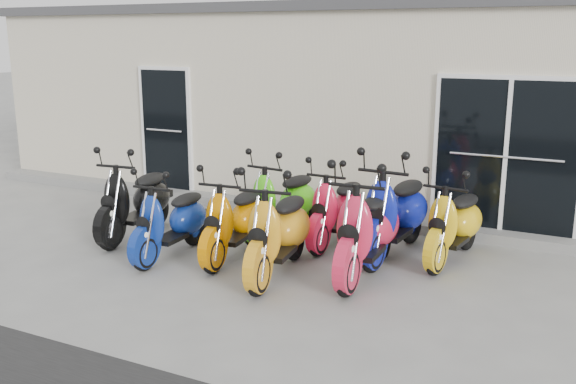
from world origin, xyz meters
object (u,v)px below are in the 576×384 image
scooter_front_orange_b (279,219)px  scooter_front_blue (171,211)px  scooter_front_black (135,190)px  scooter_front_red (368,216)px  scooter_back_blue (396,201)px  scooter_back_green (282,191)px  scooter_front_orange_a (235,210)px  scooter_back_yellow (455,213)px  scooter_back_red (338,199)px

scooter_front_orange_b → scooter_front_blue: bearing=173.2°
scooter_front_black → scooter_front_red: (3.49, -0.00, 0.06)m
scooter_front_blue → scooter_back_blue: size_ratio=0.83×
scooter_back_blue → scooter_front_red: bearing=-90.9°
scooter_front_blue → scooter_back_green: bearing=56.9°
scooter_front_orange_a → scooter_front_red: (1.75, 0.15, 0.10)m
scooter_front_blue → scooter_back_green: (0.89, 1.43, 0.04)m
scooter_front_orange_b → scooter_back_green: scooter_front_orange_b is taller
scooter_front_red → scooter_back_yellow: scooter_front_red is taller
scooter_front_red → scooter_back_red: bearing=126.6°
scooter_back_blue → scooter_back_green: bearing=-179.4°
scooter_front_blue → scooter_back_red: 2.27m
scooter_front_orange_a → scooter_front_orange_b: size_ratio=0.92×
scooter_front_black → scooter_back_yellow: size_ratio=1.07×
scooter_front_red → scooter_back_red: (-0.78, 0.99, -0.11)m
scooter_front_blue → scooter_front_orange_a: bearing=21.6°
scooter_front_red → scooter_back_blue: 0.85m
scooter_back_yellow → scooter_front_orange_a: bearing=-148.6°
scooter_front_black → scooter_back_blue: bearing=6.7°
scooter_front_orange_a → scooter_back_blue: (1.83, 0.99, 0.10)m
scooter_front_black → scooter_front_blue: bearing=-32.5°
scooter_front_red → scooter_back_green: size_ratio=1.12×
scooter_front_blue → scooter_back_blue: bearing=25.6°
scooter_back_blue → scooter_back_yellow: 0.76m
scooter_back_green → scooter_front_red: bearing=-22.3°
scooter_front_black → scooter_back_yellow: bearing=6.4°
scooter_front_red → scooter_back_blue: size_ratio=1.00×
scooter_back_red → scooter_front_red: bearing=-49.4°
scooter_back_green → scooter_front_orange_a: bearing=-87.9°
scooter_front_red → scooter_back_green: 1.89m
scooter_front_black → scooter_back_green: (1.86, 0.96, -0.02)m
scooter_front_black → scooter_back_red: size_ratio=1.07×
scooter_back_green → scooter_back_yellow: scooter_back_green is taller
scooter_back_green → scooter_back_blue: size_ratio=0.89×
scooter_front_orange_b → scooter_back_green: size_ratio=1.06×
scooter_front_black → scooter_back_red: (2.70, 0.99, -0.05)m
scooter_back_red → scooter_back_blue: (0.86, -0.15, 0.11)m
scooter_front_blue → scooter_back_red: scooter_back_red is taller
scooter_front_black → scooter_back_yellow: (4.30, 0.98, -0.04)m
scooter_front_black → scooter_back_red: scooter_front_black is taller
scooter_back_blue → scooter_front_orange_b: bearing=-123.7°
scooter_front_blue → scooter_back_blue: (2.60, 1.31, 0.13)m
scooter_back_green → scooter_front_orange_b: bearing=-56.4°
scooter_front_black → scooter_front_blue: scooter_front_black is taller
scooter_front_orange_b → scooter_back_green: (-0.68, 1.42, -0.04)m
scooter_front_orange_a → scooter_back_yellow: (2.56, 1.13, -0.01)m
scooter_front_orange_a → scooter_front_red: 1.76m
scooter_front_red → scooter_back_blue: bearing=82.8°
scooter_front_orange_b → scooter_back_red: 1.47m
scooter_front_black → scooter_front_red: size_ratio=0.92×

